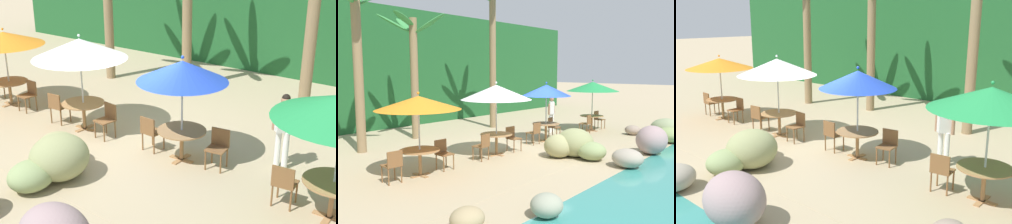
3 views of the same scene
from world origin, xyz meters
The scene contains 24 objects.
ground_plane centered at (0.00, 0.00, 0.00)m, with size 120.00×120.00×0.00m, color tan.
terrace_deck centered at (0.00, 0.00, 0.00)m, with size 18.00×5.20×0.01m.
foliage_backdrop centered at (0.00, 9.00, 3.00)m, with size 28.00×2.40×6.00m.
rock_seawall centered at (1.90, -3.12, 0.39)m, with size 13.90×3.28×0.99m.
umbrella_orange centered at (-5.03, 0.04, 2.03)m, with size 2.32×2.32×2.33m.
dining_table_orange centered at (-5.03, 0.04, 0.61)m, with size 1.10×1.10×0.74m.
chair_orange_seaward centered at (-4.18, 0.10, 0.51)m, with size 0.44×0.44×0.87m.
chair_orange_inland centered at (-5.89, 0.01, 0.51)m, with size 0.45×0.45×0.87m.
umbrella_white centered at (-1.86, 0.08, 2.16)m, with size 2.40×2.40×2.52m.
dining_table_white centered at (-1.86, 0.08, 0.61)m, with size 1.10×1.10×0.74m.
chair_white_seaward centered at (-1.01, 0.08, 0.51)m, with size 0.46×0.47×0.87m.
chair_white_inland centered at (-2.70, -0.09, 0.51)m, with size 0.46×0.47×0.87m.
umbrella_blue centered at (1.23, 0.15, 2.09)m, with size 1.99×1.99×2.43m.
dining_table_blue centered at (1.23, 0.15, 0.61)m, with size 1.10×1.10×0.74m.
chair_blue_seaward centered at (2.06, 0.37, 0.51)m, with size 0.48×0.48×0.87m.
chair_blue_inland centered at (0.38, 0.10, 0.51)m, with size 0.44×0.44×0.87m.
umbrella_green centered at (4.71, -0.11, 2.12)m, with size 2.42×2.42×2.46m.
dining_table_green centered at (4.71, -0.11, 0.61)m, with size 1.10×1.10×0.74m.
chair_green_seaward centered at (5.56, -0.02, 0.51)m, with size 0.42×0.43×0.87m.
chair_green_inland centered at (3.87, -0.29, 0.51)m, with size 0.46×0.47×0.87m.
palm_tree_nearest centered at (-4.68, 3.97, 4.18)m, with size 3.26×3.31×6.06m.
palm_tree_second centered at (-1.86, 4.73, 3.41)m, with size 2.88×2.87×5.21m.
palm_tree_third centered at (2.45, 4.20, 4.59)m, with size 2.91×2.65×7.06m.
waiter_in_white centered at (3.17, 1.17, 0.99)m, with size 0.52×0.38×1.70m.
Camera 2 is at (-10.80, -8.02, 2.93)m, focal length 38.34 mm.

